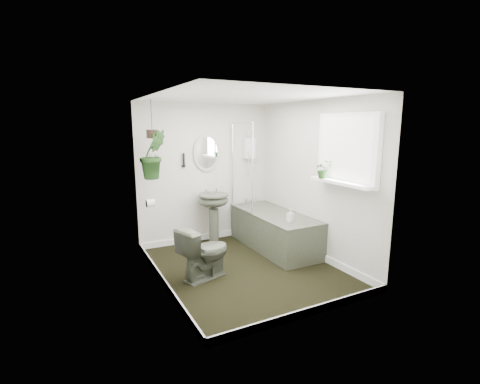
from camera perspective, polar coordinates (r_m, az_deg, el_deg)
name	(u,v)px	position (r m, az deg, el deg)	size (l,w,h in m)	color
floor	(245,269)	(4.93, 0.82, -12.48)	(2.30, 2.80, 0.02)	black
ceiling	(245,96)	(4.54, 0.90, 15.48)	(2.30, 2.80, 0.02)	white
wall_back	(206,173)	(5.86, -5.68, 3.05)	(2.30, 0.02, 2.30)	silver
wall_front	(314,209)	(3.45, 12.03, -2.78)	(2.30, 0.02, 2.30)	silver
wall_left	(158,194)	(4.18, -13.28, -0.40)	(0.02, 2.80, 2.30)	silver
wall_right	(314,180)	(5.24, 12.12, 1.91)	(0.02, 2.80, 2.30)	silver
skirting	(245,265)	(4.91, 0.82, -11.84)	(2.30, 2.80, 0.10)	white
bathtub	(274,230)	(5.62, 5.65, -6.30)	(0.72, 1.72, 0.58)	#424739
bath_screen	(242,167)	(5.66, 0.32, 4.15)	(0.04, 0.72, 1.40)	silver
shower_box	(249,148)	(6.10, 1.55, 7.19)	(0.20, 0.10, 0.35)	white
oval_mirror	(207,153)	(5.79, -5.48, 6.45)	(0.46, 0.03, 0.62)	#BCB6A5
wall_sconce	(184,160)	(5.65, -9.20, 5.23)	(0.04, 0.04, 0.22)	black
toilet_roll_holder	(150,203)	(4.91, -14.50, -1.75)	(0.11, 0.11, 0.11)	white
window_recess	(348,149)	(4.62, 17.23, 6.72)	(0.08, 1.00, 0.90)	white
window_sill	(341,182)	(4.62, 16.32, 1.51)	(0.18, 1.00, 0.04)	white
window_blinds	(345,149)	(4.59, 16.83, 6.72)	(0.01, 0.86, 0.76)	white
toilet	(205,252)	(4.55, -5.81, -9.75)	(0.39, 0.68, 0.70)	#424739
pedestal_sink	(214,219)	(5.74, -4.33, -4.47)	(0.50, 0.43, 0.85)	#424739
sill_plant	(323,169)	(4.78, 13.50, 3.67)	(0.22, 0.19, 0.24)	black
hanging_plant	(153,155)	(5.09, -14.05, 5.99)	(0.38, 0.31, 0.69)	black
soap_bottle	(290,215)	(5.06, 8.28, -3.80)	(0.08, 0.08, 0.18)	black
hanging_pot	(152,134)	(5.07, -14.21, 9.21)	(0.16, 0.16, 0.12)	black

